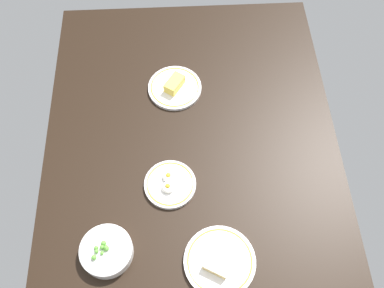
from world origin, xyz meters
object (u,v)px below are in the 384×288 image
object	(u,v)px
plate_eggs	(170,184)
plate_sandwich	(220,261)
plate_cheese	(175,87)
bowl_peas	(106,251)

from	to	relation	value
plate_eggs	plate_sandwich	world-z (taller)	plate_sandwich
plate_eggs	plate_sandwich	size ratio (longest dim) A/B	0.79
plate_cheese	bowl_peas	xyz separation A→B (cm)	(-60.64, 22.28, 1.14)
plate_eggs	bowl_peas	bearing A→B (deg)	137.70
plate_eggs	plate_cheese	xyz separation A→B (cm)	(39.20, -2.78, 0.08)
plate_cheese	plate_sandwich	xyz separation A→B (cm)	(-65.04, -11.54, 0.15)
plate_cheese	plate_sandwich	size ratio (longest dim) A/B	0.92
plate_eggs	plate_cheese	distance (cm)	39.30
plate_cheese	bowl_peas	size ratio (longest dim) A/B	1.25
bowl_peas	plate_sandwich	xyz separation A→B (cm)	(-4.40, -33.82, -1.00)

